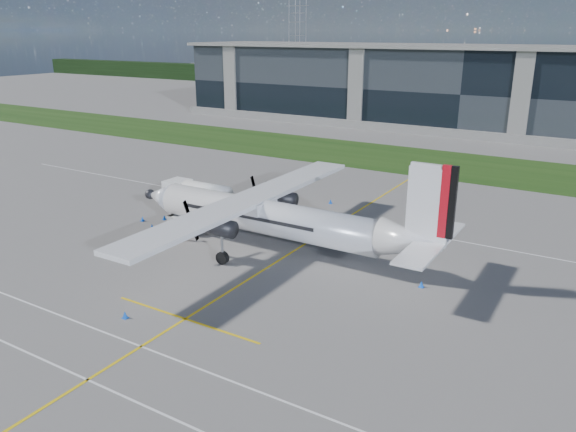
# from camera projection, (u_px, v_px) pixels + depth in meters

# --- Properties ---
(ground) EXTENTS (400.00, 400.00, 0.00)m
(ground) POSITION_uv_depth(u_px,v_px,m) (395.00, 172.00, 75.95)
(ground) COLOR slate
(ground) RESTS_ON ground
(grass_strip) EXTENTS (400.00, 18.00, 0.04)m
(grass_strip) POSITION_uv_depth(u_px,v_px,m) (415.00, 160.00, 82.43)
(grass_strip) COLOR #1A3B10
(grass_strip) RESTS_ON ground
(terminal_building) EXTENTS (120.00, 20.00, 15.00)m
(terminal_building) POSITION_uv_depth(u_px,v_px,m) (475.00, 90.00, 106.03)
(terminal_building) COLOR black
(terminal_building) RESTS_ON ground
(tree_line) EXTENTS (400.00, 6.00, 6.00)m
(tree_line) POSITION_uv_depth(u_px,v_px,m) (527.00, 88.00, 156.10)
(tree_line) COLOR black
(tree_line) RESTS_ON ground
(pylon_west) EXTENTS (9.00, 4.60, 30.00)m
(pylon_west) POSITION_uv_depth(u_px,v_px,m) (297.00, 40.00, 199.90)
(pylon_west) COLOR gray
(pylon_west) RESTS_ON ground
(yellow_taxiway_centerline) EXTENTS (0.20, 70.00, 0.01)m
(yellow_taxiway_centerline) POSITION_uv_depth(u_px,v_px,m) (305.00, 244.00, 50.14)
(yellow_taxiway_centerline) COLOR yellow
(yellow_taxiway_centerline) RESTS_ON ground
(white_lane_line) EXTENTS (90.00, 0.15, 0.01)m
(white_lane_line) POSITION_uv_depth(u_px,v_px,m) (52.00, 364.00, 32.16)
(white_lane_line) COLOR white
(white_lane_line) RESTS_ON ground
(turboprop_aircraft) EXTENTS (29.92, 31.03, 9.31)m
(turboprop_aircraft) POSITION_uv_depth(u_px,v_px,m) (276.00, 199.00, 47.26)
(turboprop_aircraft) COLOR white
(turboprop_aircraft) RESTS_ON ground
(fuel_tanker_truck) EXTENTS (8.35, 2.71, 3.13)m
(fuel_tanker_truck) POSITION_uv_depth(u_px,v_px,m) (194.00, 195.00, 59.43)
(fuel_tanker_truck) COLOR white
(fuel_tanker_truck) RESTS_ON ground
(baggage_tug) EXTENTS (2.66, 1.60, 1.60)m
(baggage_tug) POSITION_uv_depth(u_px,v_px,m) (182.00, 224.00, 52.87)
(baggage_tug) COLOR silver
(baggage_tug) RESTS_ON ground
(ground_crew_person) EXTENTS (0.97, 1.05, 2.11)m
(ground_crew_person) POSITION_uv_depth(u_px,v_px,m) (182.00, 230.00, 50.74)
(ground_crew_person) COLOR #F25907
(ground_crew_person) RESTS_ON ground
(safety_cone_fwd) EXTENTS (0.36, 0.36, 0.50)m
(safety_cone_fwd) POSITION_uv_depth(u_px,v_px,m) (142.00, 219.00, 56.17)
(safety_cone_fwd) COLOR blue
(safety_cone_fwd) RESTS_ON ground
(safety_cone_stbdwing) EXTENTS (0.36, 0.36, 0.50)m
(safety_cone_stbdwing) POSITION_uv_depth(u_px,v_px,m) (331.00, 201.00, 61.87)
(safety_cone_stbdwing) COLOR blue
(safety_cone_stbdwing) RESTS_ON ground
(safety_cone_nose_stbd) EXTENTS (0.36, 0.36, 0.50)m
(safety_cone_nose_stbd) POSITION_uv_depth(u_px,v_px,m) (164.00, 217.00, 56.59)
(safety_cone_nose_stbd) COLOR blue
(safety_cone_nose_stbd) RESTS_ON ground
(safety_cone_nose_port) EXTENTS (0.36, 0.36, 0.50)m
(safety_cone_nose_port) POSITION_uv_depth(u_px,v_px,m) (152.00, 226.00, 54.01)
(safety_cone_nose_port) COLOR blue
(safety_cone_nose_port) RESTS_ON ground
(safety_cone_portwing) EXTENTS (0.36, 0.36, 0.50)m
(safety_cone_portwing) POSITION_uv_depth(u_px,v_px,m) (125.00, 315.00, 37.21)
(safety_cone_portwing) COLOR blue
(safety_cone_portwing) RESTS_ON ground
(safety_cone_tail) EXTENTS (0.36, 0.36, 0.50)m
(safety_cone_tail) POSITION_uv_depth(u_px,v_px,m) (421.00, 284.00, 41.70)
(safety_cone_tail) COLOR blue
(safety_cone_tail) RESTS_ON ground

